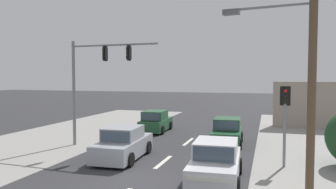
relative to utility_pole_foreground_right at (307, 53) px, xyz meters
The scene contains 11 objects.
ground_plane 7.46m from the utility_pole_foreground_right, behind, with size 140.00×140.00×0.00m, color #303033.
lane_dash_mid 8.09m from the utility_pole_foreground_right, 151.43° to the left, with size 0.20×2.40×0.01m, color silver.
lane_dash_far 11.04m from the utility_pole_foreground_right, 125.37° to the left, with size 0.20×2.40×0.01m, color silver.
kerb_left_verge 15.60m from the utility_pole_foreground_right, 163.80° to the left, with size 8.00×40.00×0.02m, color gray.
utility_pole_foreground_right is the anchor object (origin of this frame).
traffic_signal_mast 11.80m from the utility_pole_foreground_right, 153.92° to the left, with size 5.29×0.51×6.00m.
pedestal_signal_right_kerb 4.50m from the utility_pole_foreground_right, 96.72° to the left, with size 0.44×0.29×3.56m.
sedan_kerbside_parked 9.36m from the utility_pole_foreground_right, 157.81° to the left, with size 2.06×4.32×1.56m.
hatchback_receding_far 14.80m from the utility_pole_foreground_right, 128.84° to the left, with size 1.89×3.69×1.53m.
hatchback_oncoming_near 9.63m from the utility_pole_foreground_right, 113.15° to the left, with size 1.92×3.71×1.53m.
sedan_oncoming_mid 5.12m from the utility_pole_foreground_right, 160.90° to the left, with size 2.06×4.32×1.56m.
Camera 1 is at (4.63, -11.32, 3.97)m, focal length 35.00 mm.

